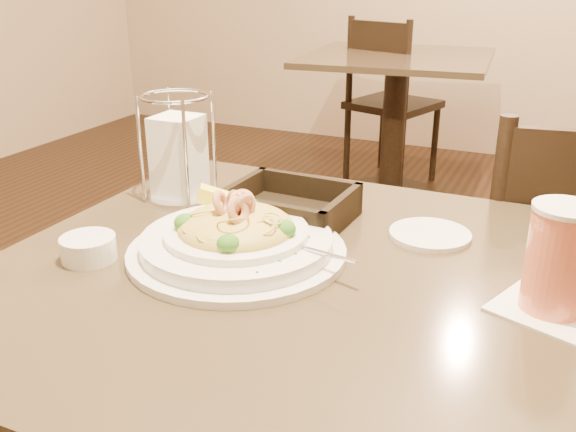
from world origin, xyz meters
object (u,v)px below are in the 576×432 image
at_px(dining_chair_near, 566,295).
at_px(bread_basket, 290,208).
at_px(pasta_bowl, 236,237).
at_px(butter_ramekin, 88,248).
at_px(dining_chair_far, 389,98).
at_px(drink_glass, 558,260).
at_px(napkin_caddy, 179,154).
at_px(background_table, 395,102).
at_px(side_plate, 430,234).
at_px(main_table, 283,395).

xyz_separation_m(dining_chair_near, bread_basket, (-0.50, -0.43, 0.28)).
height_order(pasta_bowl, butter_ramekin, pasta_bowl).
height_order(dining_chair_far, drink_glass, dining_chair_far).
bearing_deg(napkin_caddy, butter_ramekin, -85.24).
relative_size(dining_chair_near, napkin_caddy, 4.41).
xyz_separation_m(background_table, pasta_bowl, (0.40, -2.41, 0.27)).
height_order(background_table, dining_chair_far, dining_chair_far).
distance_m(dining_chair_far, butter_ramekin, 2.76).
height_order(dining_chair_near, drink_glass, dining_chair_near).
relative_size(dining_chair_far, side_plate, 6.62).
relative_size(main_table, butter_ramekin, 10.27).
xyz_separation_m(bread_basket, napkin_caddy, (-0.25, 0.01, 0.07)).
distance_m(dining_chair_near, pasta_bowl, 0.85).
height_order(main_table, bread_basket, bread_basket).
height_order(drink_glass, butter_ramekin, drink_glass).
bearing_deg(napkin_caddy, main_table, -32.46).
relative_size(background_table, drink_glass, 5.63).
bearing_deg(butter_ramekin, side_plate, 33.45).
relative_size(dining_chair_near, side_plate, 6.62).
bearing_deg(drink_glass, main_table, -174.63).
bearing_deg(side_plate, butter_ramekin, -146.55).
xyz_separation_m(pasta_bowl, bread_basket, (0.01, 0.18, -0.01)).
bearing_deg(dining_chair_near, pasta_bowl, 41.60).
xyz_separation_m(pasta_bowl, side_plate, (0.27, 0.21, -0.03)).
bearing_deg(pasta_bowl, side_plate, 37.51).
distance_m(dining_chair_near, bread_basket, 0.72).
bearing_deg(napkin_caddy, side_plate, 1.33).
bearing_deg(napkin_caddy, bread_basket, -3.45).
relative_size(bread_basket, side_plate, 1.60).
distance_m(dining_chair_near, napkin_caddy, 0.92).
xyz_separation_m(dining_chair_near, drink_glass, (-0.04, -0.58, 0.34)).
bearing_deg(main_table, background_table, 101.31).
relative_size(dining_chair_far, butter_ramekin, 10.61).
height_order(background_table, napkin_caddy, napkin_caddy).
height_order(bread_basket, butter_ramekin, bread_basket).
bearing_deg(dining_chair_far, drink_glass, 127.49).
bearing_deg(dining_chair_far, butter_ramekin, 113.01).
bearing_deg(drink_glass, dining_chair_near, 86.54).
distance_m(pasta_bowl, butter_ramekin, 0.24).
relative_size(main_table, background_table, 0.92).
xyz_separation_m(background_table, dining_chair_far, (-0.09, 0.22, -0.02)).
distance_m(pasta_bowl, napkin_caddy, 0.31).
height_order(background_table, butter_ramekin, butter_ramekin).
bearing_deg(side_plate, pasta_bowl, -142.49).
distance_m(background_table, drink_glass, 2.56).
bearing_deg(dining_chair_near, background_table, -71.77).
height_order(main_table, drink_glass, drink_glass).
bearing_deg(background_table, drink_glass, -69.91).
bearing_deg(bread_basket, dining_chair_near, 40.94).
bearing_deg(drink_glass, napkin_caddy, 166.69).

